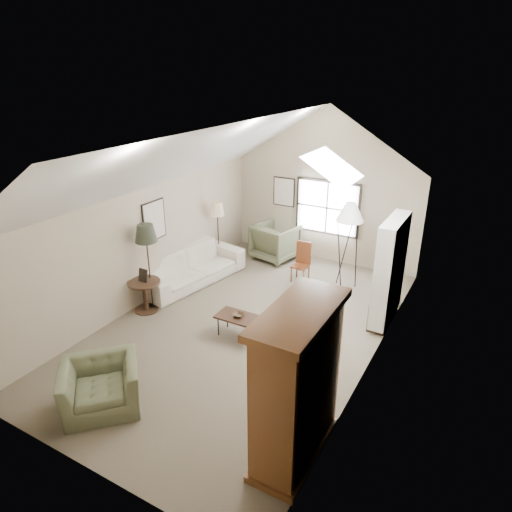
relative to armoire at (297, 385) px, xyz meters
The scene contains 18 objects.
room_shell 3.87m from the armoire, 132.25° to the left, with size 5.01×8.01×4.00m.
window 6.70m from the armoire, 108.11° to the left, with size 1.72×0.08×1.42m, color black.
skylight 4.02m from the armoire, 104.93° to the left, with size 0.80×1.20×0.52m, color white, non-canonical shape.
wall_art 5.98m from the armoire, 133.09° to the left, with size 1.97×3.71×0.88m.
armoire is the anchor object (origin of this frame).
tv_alcove 4.00m from the armoire, 87.71° to the left, with size 0.32×1.30×2.10m, color white.
media_console 4.08m from the armoire, 88.00° to the left, with size 0.34×1.18×0.60m, color #382316.
tv_panel 4.01m from the armoire, 88.00° to the left, with size 0.05×0.90×0.55m, color black.
sofa 5.67m from the armoire, 141.15° to the left, with size 2.74×1.07×0.80m, color beige.
armchair_near 3.11m from the armoire, 167.65° to the right, with size 1.14×0.99×0.74m, color #69714F.
armchair_far 6.67m from the armoire, 119.40° to the left, with size 1.03×1.06×0.96m, color #626345.
coffee_table 3.09m from the armoire, 136.28° to the left, with size 0.86×0.48×0.44m, color #311B14.
bowl 3.03m from the armoire, 136.28° to the left, with size 0.21×0.21×0.05m, color #322214.
side_table 4.84m from the armoire, 156.25° to the left, with size 0.69×0.69×0.69m, color #341D15.
side_chair 5.32m from the armoire, 113.53° to the left, with size 0.38×0.38×0.97m, color brown.
tripod_lamp 5.13m from the armoire, 101.80° to the left, with size 0.61×0.61×2.12m, color silver, non-canonical shape.
dark_lamp 4.87m from the armoire, 154.09° to the left, with size 0.46×0.46×1.91m, color #25291D, non-canonical shape.
tan_lamp 6.45m from the armoire, 132.81° to the left, with size 0.34×0.34×1.72m, color tan, non-canonical shape.
Camera 1 is at (4.03, -6.75, 4.91)m, focal length 32.00 mm.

